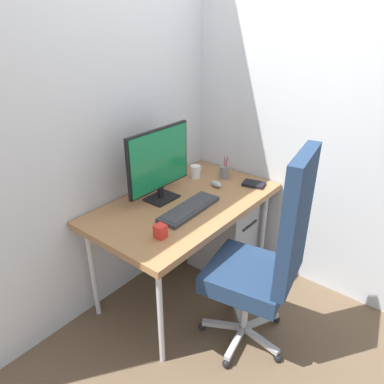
{
  "coord_description": "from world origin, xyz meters",
  "views": [
    {
      "loc": [
        -1.63,
        -1.37,
        1.85
      ],
      "look_at": [
        -0.02,
        -0.07,
        0.83
      ],
      "focal_mm": 33.86,
      "sensor_mm": 36.0,
      "label": 1
    }
  ],
  "objects_px": {
    "monitor": "(159,162)",
    "coffee_mug": "(196,172)",
    "mouse": "(216,184)",
    "notebook": "(254,184)",
    "desk_clamp_accessory": "(160,231)",
    "pen_holder": "(224,172)",
    "filing_cabinet": "(224,230)",
    "office_chair": "(268,256)",
    "keyboard": "(189,209)"
  },
  "relations": [
    {
      "from": "keyboard",
      "to": "coffee_mug",
      "type": "bearing_deg",
      "value": 34.14
    },
    {
      "from": "pen_holder",
      "to": "desk_clamp_accessory",
      "type": "bearing_deg",
      "value": -168.27
    },
    {
      "from": "mouse",
      "to": "coffee_mug",
      "type": "relative_size",
      "value": 0.85
    },
    {
      "from": "office_chair",
      "to": "notebook",
      "type": "relative_size",
      "value": 8.19
    },
    {
      "from": "notebook",
      "to": "desk_clamp_accessory",
      "type": "xyz_separation_m",
      "value": [
        -0.92,
        0.06,
        0.03
      ]
    },
    {
      "from": "mouse",
      "to": "notebook",
      "type": "xyz_separation_m",
      "value": [
        0.19,
        -0.2,
        -0.01
      ]
    },
    {
      "from": "coffee_mug",
      "to": "monitor",
      "type": "bearing_deg",
      "value": -175.21
    },
    {
      "from": "keyboard",
      "to": "notebook",
      "type": "bearing_deg",
      "value": -12.02
    },
    {
      "from": "mouse",
      "to": "desk_clamp_accessory",
      "type": "xyz_separation_m",
      "value": [
        -0.73,
        -0.14,
        0.02
      ]
    },
    {
      "from": "office_chair",
      "to": "desk_clamp_accessory",
      "type": "xyz_separation_m",
      "value": [
        -0.32,
        0.5,
        0.12
      ]
    },
    {
      "from": "mouse",
      "to": "coffee_mug",
      "type": "distance_m",
      "value": 0.23
    },
    {
      "from": "office_chair",
      "to": "coffee_mug",
      "type": "distance_m",
      "value": 0.99
    },
    {
      "from": "desk_clamp_accessory",
      "to": "filing_cabinet",
      "type": "bearing_deg",
      "value": 8.59
    },
    {
      "from": "pen_holder",
      "to": "mouse",
      "type": "bearing_deg",
      "value": -164.71
    },
    {
      "from": "keyboard",
      "to": "mouse",
      "type": "height_order",
      "value": "mouse"
    },
    {
      "from": "monitor",
      "to": "keyboard",
      "type": "height_order",
      "value": "monitor"
    },
    {
      "from": "coffee_mug",
      "to": "filing_cabinet",
      "type": "bearing_deg",
      "value": -74.84
    },
    {
      "from": "filing_cabinet",
      "to": "desk_clamp_accessory",
      "type": "xyz_separation_m",
      "value": [
        -0.83,
        -0.13,
        0.45
      ]
    },
    {
      "from": "mouse",
      "to": "pen_holder",
      "type": "height_order",
      "value": "pen_holder"
    },
    {
      "from": "monitor",
      "to": "mouse",
      "type": "bearing_deg",
      "value": -25.7
    },
    {
      "from": "office_chair",
      "to": "filing_cabinet",
      "type": "relative_size",
      "value": 2.0
    },
    {
      "from": "office_chair",
      "to": "monitor",
      "type": "relative_size",
      "value": 2.4
    },
    {
      "from": "monitor",
      "to": "mouse",
      "type": "xyz_separation_m",
      "value": [
        0.38,
        -0.19,
        -0.24
      ]
    },
    {
      "from": "desk_clamp_accessory",
      "to": "monitor",
      "type": "bearing_deg",
      "value": 43.32
    },
    {
      "from": "office_chair",
      "to": "filing_cabinet",
      "type": "height_order",
      "value": "office_chair"
    },
    {
      "from": "monitor",
      "to": "office_chair",
      "type": "bearing_deg",
      "value": -92.1
    },
    {
      "from": "monitor",
      "to": "pen_holder",
      "type": "bearing_deg",
      "value": -14.42
    },
    {
      "from": "coffee_mug",
      "to": "desk_clamp_accessory",
      "type": "relative_size",
      "value": 1.46
    },
    {
      "from": "mouse",
      "to": "pen_holder",
      "type": "xyz_separation_m",
      "value": [
        0.16,
        0.04,
        0.03
      ]
    },
    {
      "from": "office_chair",
      "to": "mouse",
      "type": "distance_m",
      "value": 0.77
    },
    {
      "from": "office_chair",
      "to": "monitor",
      "type": "bearing_deg",
      "value": 87.9
    },
    {
      "from": "keyboard",
      "to": "desk_clamp_accessory",
      "type": "distance_m",
      "value": 0.34
    },
    {
      "from": "office_chair",
      "to": "pen_holder",
      "type": "bearing_deg",
      "value": 50.03
    },
    {
      "from": "monitor",
      "to": "desk_clamp_accessory",
      "type": "bearing_deg",
      "value": -136.68
    },
    {
      "from": "mouse",
      "to": "notebook",
      "type": "distance_m",
      "value": 0.27
    },
    {
      "from": "pen_holder",
      "to": "monitor",
      "type": "bearing_deg",
      "value": 165.58
    },
    {
      "from": "monitor",
      "to": "notebook",
      "type": "relative_size",
      "value": 3.41
    },
    {
      "from": "filing_cabinet",
      "to": "notebook",
      "type": "relative_size",
      "value": 4.1
    },
    {
      "from": "keyboard",
      "to": "pen_holder",
      "type": "xyz_separation_m",
      "value": [
        0.56,
        0.12,
        0.04
      ]
    },
    {
      "from": "office_chair",
      "to": "keyboard",
      "type": "bearing_deg",
      "value": 88.15
    },
    {
      "from": "monitor",
      "to": "coffee_mug",
      "type": "distance_m",
      "value": 0.47
    },
    {
      "from": "office_chair",
      "to": "desk_clamp_accessory",
      "type": "relative_size",
      "value": 16.57
    },
    {
      "from": "mouse",
      "to": "pen_holder",
      "type": "distance_m",
      "value": 0.17
    },
    {
      "from": "filing_cabinet",
      "to": "mouse",
      "type": "relative_size",
      "value": 6.69
    },
    {
      "from": "coffee_mug",
      "to": "keyboard",
      "type": "bearing_deg",
      "value": -145.86
    },
    {
      "from": "coffee_mug",
      "to": "mouse",
      "type": "bearing_deg",
      "value": -99.53
    },
    {
      "from": "pen_holder",
      "to": "coffee_mug",
      "type": "height_order",
      "value": "pen_holder"
    },
    {
      "from": "filing_cabinet",
      "to": "keyboard",
      "type": "height_order",
      "value": "keyboard"
    },
    {
      "from": "pen_holder",
      "to": "coffee_mug",
      "type": "distance_m",
      "value": 0.22
    },
    {
      "from": "mouse",
      "to": "keyboard",
      "type": "bearing_deg",
      "value": -157.75
    }
  ]
}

